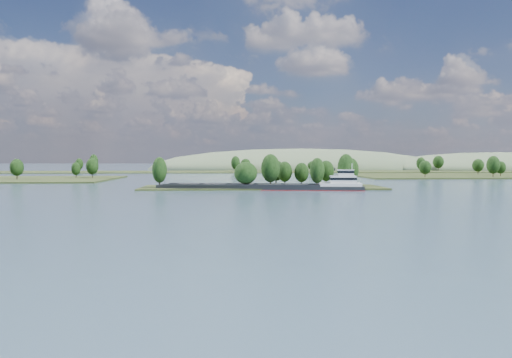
{
  "coord_description": "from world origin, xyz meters",
  "views": [
    {
      "loc": [
        -13.57,
        -26.96,
        12.93
      ],
      "look_at": [
        -5.36,
        130.0,
        6.0
      ],
      "focal_mm": 35.0,
      "sensor_mm": 36.0,
      "label": 1
    }
  ],
  "objects": [
    {
      "name": "tree_island",
      "position": [
        5.67,
        178.87,
        4.21
      ],
      "size": [
        100.0,
        32.25,
        14.83
      ],
      "color": "#242F15",
      "rests_on": "ground"
    },
    {
      "name": "hill_east",
      "position": [
        260.0,
        470.0,
        0.0
      ],
      "size": [
        260.0,
        140.0,
        36.0
      ],
      "primitive_type": "ellipsoid",
      "color": "#495B3F",
      "rests_on": "ground"
    },
    {
      "name": "back_shoreline",
      "position": [
        8.02,
        399.72,
        0.71
      ],
      "size": [
        900.0,
        60.0,
        15.83
      ],
      "color": "#242F15",
      "rests_on": "ground"
    },
    {
      "name": "hill_west",
      "position": [
        60.0,
        500.0,
        0.0
      ],
      "size": [
        320.0,
        160.0,
        44.0
      ],
      "primitive_type": "ellipsoid",
      "color": "#495B3F",
      "rests_on": "ground"
    },
    {
      "name": "cargo_barge",
      "position": [
        3.97,
        169.3,
        1.39
      ],
      "size": [
        82.13,
        21.27,
        11.03
      ],
      "color": "black",
      "rests_on": "ground"
    },
    {
      "name": "ground",
      "position": [
        0.0,
        120.0,
        0.0
      ],
      "size": [
        1800.0,
        1800.0,
        0.0
      ],
      "primitive_type": "plane",
      "color": "#344B5B",
      "rests_on": "ground"
    }
  ]
}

